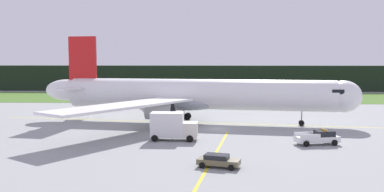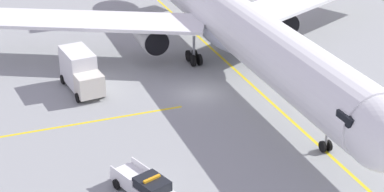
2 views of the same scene
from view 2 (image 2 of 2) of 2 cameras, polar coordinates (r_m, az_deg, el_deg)
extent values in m
plane|color=gray|center=(57.85, 0.59, 0.23)|extent=(320.00, 320.00, 0.00)
cube|color=yellow|center=(63.04, 4.05, 2.40)|extent=(71.31, 10.41, 0.01)
cube|color=yellow|center=(52.90, -17.23, -3.63)|extent=(4.71, 31.13, 0.01)
cylinder|color=white|center=(61.26, 4.20, 6.62)|extent=(45.26, 11.39, 5.11)
ellipsoid|color=white|center=(42.87, 17.29, -3.35)|extent=(6.29, 5.85, 5.11)
ellipsoid|color=#ADB4C0|center=(63.66, 3.32, 6.05)|extent=(13.31, 7.10, 2.81)
cube|color=black|center=(43.31, 16.50, -1.59)|extent=(2.46, 5.06, 0.70)
cylinder|color=#ADADAD|center=(69.24, 8.11, 6.94)|extent=(4.48, 3.31, 2.75)
cylinder|color=black|center=(67.50, 8.96, 6.38)|extent=(0.47, 2.53, 2.53)
cube|color=white|center=(65.15, -9.87, 6.89)|extent=(18.73, 23.84, 0.35)
cylinder|color=#ADADAD|center=(63.76, -3.82, 5.48)|extent=(4.48, 3.31, 2.75)
cylinder|color=black|center=(61.87, -3.24, 4.84)|extent=(0.47, 2.53, 2.53)
cylinder|color=gray|center=(48.93, 12.37, -3.35)|extent=(0.20, 0.20, 2.36)
cylinder|color=black|center=(49.63, 12.50, -4.48)|extent=(0.92, 0.34, 0.90)
cylinder|color=black|center=(49.37, 11.99, -4.60)|extent=(0.92, 0.34, 0.90)
cylinder|color=gray|center=(66.44, 5.57, 5.24)|extent=(0.28, 0.28, 2.36)
cylinder|color=black|center=(66.13, 5.51, 4.05)|extent=(1.23, 0.47, 1.20)
cylinder|color=black|center=(66.42, 6.06, 4.12)|extent=(1.23, 0.47, 1.20)
cylinder|color=black|center=(67.30, 5.00, 4.46)|extent=(1.23, 0.47, 1.20)
cylinder|color=black|center=(67.59, 5.54, 4.53)|extent=(1.23, 0.47, 1.20)
cylinder|color=gray|center=(63.94, 0.18, 4.53)|extent=(0.28, 0.28, 2.36)
cylinder|color=black|center=(63.89, 0.69, 3.37)|extent=(1.23, 0.47, 1.20)
cylinder|color=black|center=(63.66, 0.10, 3.29)|extent=(1.23, 0.47, 1.20)
cylinder|color=black|center=(65.10, 0.25, 3.81)|extent=(1.23, 0.47, 1.20)
cylinder|color=black|center=(64.87, -0.33, 3.73)|extent=(1.23, 0.47, 1.20)
cube|color=white|center=(43.29, -4.49, -8.33)|extent=(5.81, 3.02, 0.70)
cube|color=black|center=(42.23, -3.71, -8.13)|extent=(2.53, 2.19, 0.70)
cube|color=white|center=(44.33, -4.59, -6.55)|extent=(2.62, 0.64, 0.45)
cube|color=white|center=(43.47, -6.54, -7.37)|extent=(2.62, 0.64, 0.45)
cube|color=orange|center=(41.99, -3.73, -7.64)|extent=(0.47, 1.36, 0.16)
cylinder|color=black|center=(45.24, -4.89, -7.22)|extent=(0.79, 0.39, 0.76)
cylinder|color=black|center=(44.33, -6.97, -8.10)|extent=(0.79, 0.39, 0.76)
cube|color=silver|center=(56.84, -9.45, 0.99)|extent=(1.94, 2.43, 2.00)
cube|color=silver|center=(59.32, -10.48, 2.66)|extent=(4.37, 2.47, 3.29)
cylinder|color=#99999E|center=(59.25, -10.08, 0.83)|extent=(0.77, 0.11, 1.04)
cylinder|color=#99999E|center=(60.77, -10.60, 1.44)|extent=(0.77, 0.11, 1.04)
cylinder|color=black|center=(57.60, -8.25, 0.32)|extent=(0.90, 0.27, 0.90)
cylinder|color=black|center=(56.95, -10.51, -0.16)|extent=(0.90, 0.27, 0.90)
cylinder|color=black|center=(61.62, -9.74, 1.96)|extent=(0.90, 0.27, 0.90)
cylinder|color=black|center=(61.01, -11.87, 1.52)|extent=(0.90, 0.27, 0.90)
camera|label=1|loc=(61.52, -64.25, -2.65)|focal=38.27mm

